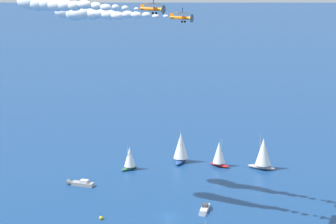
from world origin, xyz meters
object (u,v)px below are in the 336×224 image
biplane_lead (182,17)px  biplane_wingman (153,9)px  sailboat_trailing (219,154)px  wingwalker_wingman (153,0)px  sailboat_ahead (181,147)px  sailboat_mid_cluster (263,153)px  motorboat_outer_ring_a (79,183)px  motorboat_near_centre (204,210)px  sailboat_offshore (130,158)px  wingwalker_lead (182,9)px  marker_buoy (101,218)px

biplane_lead → biplane_wingman: (8.87, 11.52, 3.42)m
sailboat_trailing → wingwalker_wingman: bearing=60.9°
sailboat_ahead → biplane_lead: size_ratio=1.76×
sailboat_trailing → sailboat_mid_cluster: sailboat_mid_cluster is taller
sailboat_mid_cluster → wingwalker_wingman: (41.49, 43.68, 56.07)m
motorboat_outer_ring_a → biplane_lead: bearing=144.0°
sailboat_trailing → sailboat_ahead: bearing=-24.7°
biplane_lead → wingwalker_wingman: size_ratio=4.52×
wingwalker_wingman → sailboat_trailing: bearing=-119.1°
motorboat_outer_ring_a → motorboat_near_centre: bearing=145.3°
sailboat_trailing → wingwalker_wingman: 79.41m
motorboat_near_centre → sailboat_offshore: size_ratio=0.90×
motorboat_near_centre → sailboat_offshore: 44.87m
sailboat_trailing → biplane_wingman: 78.03m
sailboat_offshore → sailboat_mid_cluster: 46.66m
sailboat_ahead → motorboat_outer_ring_a: size_ratio=1.33×
biplane_lead → biplane_wingman: bearing=52.4°
motorboat_outer_ring_a → biplane_wingman: 71.47m
wingwalker_lead → wingwalker_wingman: 14.93m
sailboat_mid_cluster → motorboat_outer_ring_a: bearing=8.9°
sailboat_mid_cluster → wingwalker_lead: size_ratio=8.27×
sailboat_trailing → wingwalker_lead: bearing=64.0°
motorboat_near_centre → biplane_wingman: size_ratio=1.17×
wingwalker_wingman → biplane_lead: bearing=-127.6°
sailboat_ahead → wingwalker_wingman: size_ratio=7.97×
wingwalker_lead → biplane_wingman: 14.80m
motorboat_near_centre → sailboat_offshore: bearing=-63.2°
motorboat_near_centre → motorboat_outer_ring_a: motorboat_outer_ring_a is taller
sailboat_mid_cluster → biplane_lead: bearing=44.6°
sailboat_ahead → marker_buoy: sailboat_ahead is taller
sailboat_ahead → biplane_lead: 66.54m
sailboat_offshore → marker_buoy: bearing=76.9°
sailboat_mid_cluster → sailboat_trailing: bearing=-16.9°
sailboat_trailing → biplane_wingman: (26.89, 48.32, 55.04)m
biplane_wingman → wingwalker_wingman: bearing=-126.7°
sailboat_mid_cluster → marker_buoy: (56.30, 38.21, -5.40)m
sailboat_offshore → motorboat_near_centre: bearing=116.8°
sailboat_trailing → marker_buoy: (41.58, 42.68, -4.29)m
motorboat_outer_ring_a → sailboat_ahead: bearing=-150.3°
sailboat_mid_cluster → biplane_wingman: biplane_wingman is taller
sailboat_trailing → motorboat_near_centre: bearing=73.9°
motorboat_near_centre → sailboat_mid_cluster: size_ratio=0.64×
sailboat_trailing → biplane_lead: bearing=63.9°
motorboat_near_centre → motorboat_outer_ring_a: (37.16, -25.74, 0.09)m
marker_buoy → wingwalker_lead: 62.99m
sailboat_trailing → sailboat_mid_cluster: size_ratio=0.81×
motorboat_near_centre → biplane_wingman: biplane_wingman is taller
sailboat_offshore → sailboat_ahead: size_ratio=0.74×
sailboat_ahead → sailboat_mid_cluster: size_ratio=0.96×
motorboat_outer_ring_a → biplane_lead: biplane_lead is taller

